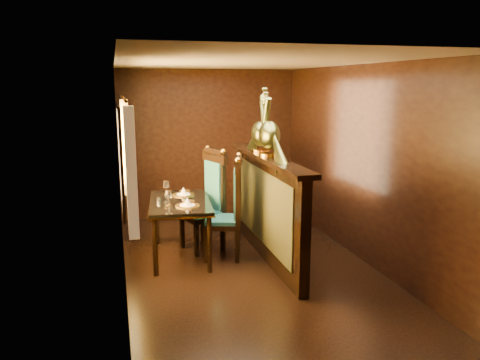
{
  "coord_description": "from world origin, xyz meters",
  "views": [
    {
      "loc": [
        -1.53,
        -5.29,
        2.26
      ],
      "look_at": [
        -0.07,
        0.17,
        1.09
      ],
      "focal_mm": 35.0,
      "sensor_mm": 36.0,
      "label": 1
    }
  ],
  "objects_px": {
    "peacock_left": "(269,123)",
    "chair_left": "(232,205)",
    "chair_right": "(210,196)",
    "peacock_right": "(261,122)",
    "dining_table": "(180,206)"
  },
  "relations": [
    {
      "from": "dining_table",
      "to": "chair_right",
      "type": "xyz_separation_m",
      "value": [
        0.45,
        0.26,
        0.04
      ]
    },
    {
      "from": "dining_table",
      "to": "chair_left",
      "type": "relative_size",
      "value": 1.0
    },
    {
      "from": "chair_right",
      "to": "peacock_left",
      "type": "distance_m",
      "value": 1.38
    },
    {
      "from": "chair_right",
      "to": "peacock_right",
      "type": "bearing_deg",
      "value": -42.55
    },
    {
      "from": "dining_table",
      "to": "peacock_right",
      "type": "relative_size",
      "value": 1.72
    },
    {
      "from": "peacock_right",
      "to": "peacock_left",
      "type": "bearing_deg",
      "value": -90.0
    },
    {
      "from": "dining_table",
      "to": "chair_left",
      "type": "height_order",
      "value": "chair_left"
    },
    {
      "from": "dining_table",
      "to": "peacock_right",
      "type": "xyz_separation_m",
      "value": [
        1.09,
        -0.01,
        1.06
      ]
    },
    {
      "from": "peacock_left",
      "to": "chair_left",
      "type": "bearing_deg",
      "value": 157.98
    },
    {
      "from": "chair_right",
      "to": "peacock_right",
      "type": "relative_size",
      "value": 1.77
    },
    {
      "from": "dining_table",
      "to": "peacock_left",
      "type": "xyz_separation_m",
      "value": [
        1.09,
        -0.37,
        1.09
      ]
    },
    {
      "from": "dining_table",
      "to": "chair_left",
      "type": "xyz_separation_m",
      "value": [
        0.65,
        -0.19,
        0.02
      ]
    },
    {
      "from": "chair_left",
      "to": "peacock_left",
      "type": "relative_size",
      "value": 1.61
    },
    {
      "from": "dining_table",
      "to": "chair_left",
      "type": "distance_m",
      "value": 0.68
    },
    {
      "from": "chair_right",
      "to": "peacock_right",
      "type": "height_order",
      "value": "peacock_right"
    }
  ]
}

